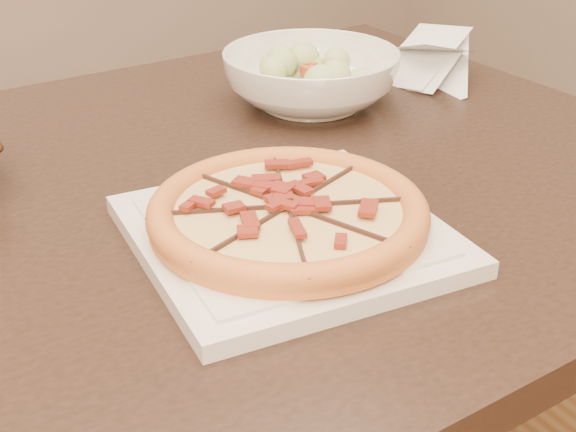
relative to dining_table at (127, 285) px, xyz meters
name	(u,v)px	position (x,y,z in m)	size (l,w,h in m)	color
dining_table	(127,285)	(0.00, 0.00, 0.00)	(1.43, 0.95, 0.75)	#2F1E18
plate	(288,234)	(0.11, -0.17, 0.11)	(0.31, 0.31, 0.02)	silver
pizza	(288,212)	(0.11, -0.17, 0.14)	(0.27, 0.27, 0.03)	#D48B42
salad_bowl	(311,79)	(0.35, 0.15, 0.14)	(0.25, 0.25, 0.08)	white
salad	(312,39)	(0.34, 0.15, 0.20)	(0.13, 0.11, 0.04)	beige
cling_film	(417,63)	(0.55, 0.17, 0.13)	(0.15, 0.12, 0.05)	white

